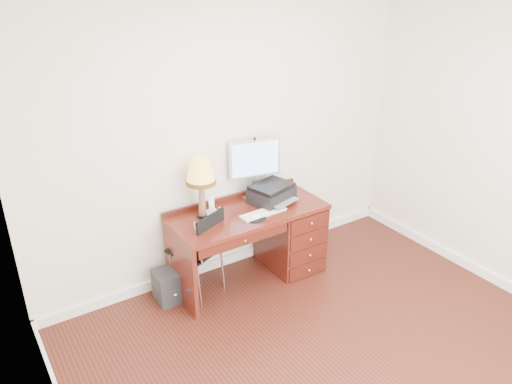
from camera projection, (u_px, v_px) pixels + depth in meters
ground at (342, 362)px, 3.97m from camera, size 4.00×4.00×0.00m
room_shell at (295, 314)px, 4.43m from camera, size 4.00×4.00×4.00m
desk at (275, 233)px, 5.02m from camera, size 1.50×0.67×0.75m
monitor at (254, 162)px, 4.85m from camera, size 0.52×0.21×0.60m
keyboard at (263, 213)px, 4.67m from camera, size 0.47×0.15×0.02m
mouse_pad at (255, 217)px, 4.58m from camera, size 0.20×0.20×0.04m
printer at (271, 193)px, 4.88m from camera, size 0.48×0.41×0.18m
leg_lamp at (201, 175)px, 4.45m from camera, size 0.28×0.28×0.56m
phone at (212, 210)px, 4.61m from camera, size 0.12×0.12×0.21m
pen_cup at (268, 195)px, 4.92m from camera, size 0.08×0.08×0.10m
chair at (198, 246)px, 4.58m from camera, size 0.54×0.55×0.87m
equipment_box at (170, 285)px, 4.65m from camera, size 0.27×0.27×0.30m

